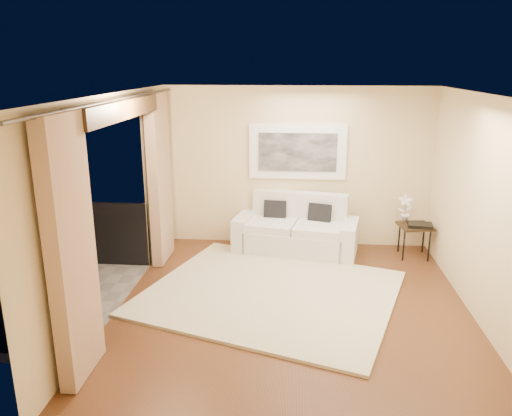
# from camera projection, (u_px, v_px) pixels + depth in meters

# --- Properties ---
(floor) EXTENTS (5.00, 5.00, 0.00)m
(floor) POSITION_uv_depth(u_px,v_px,m) (293.00, 309.00, 6.43)
(floor) COLOR #59321A
(floor) RESTS_ON ground
(room_shell) EXTENTS (5.00, 6.40, 5.00)m
(room_shell) POSITION_uv_depth(u_px,v_px,m) (117.00, 109.00, 5.90)
(room_shell) COLOR white
(room_shell) RESTS_ON ground
(balcony) EXTENTS (1.81, 2.60, 1.17)m
(balcony) POSITION_uv_depth(u_px,v_px,m) (45.00, 287.00, 6.65)
(balcony) COLOR #605B56
(balcony) RESTS_ON ground
(curtains) EXTENTS (0.16, 4.80, 2.64)m
(curtains) POSITION_uv_depth(u_px,v_px,m) (126.00, 206.00, 6.23)
(curtains) COLOR tan
(curtains) RESTS_ON ground
(artwork) EXTENTS (1.62, 0.07, 0.92)m
(artwork) POSITION_uv_depth(u_px,v_px,m) (298.00, 152.00, 8.33)
(artwork) COLOR white
(artwork) RESTS_ON room_shell
(rug) EXTENTS (3.94, 3.68, 0.04)m
(rug) POSITION_uv_depth(u_px,v_px,m) (271.00, 293.00, 6.83)
(rug) COLOR beige
(rug) RESTS_ON floor
(sofa) EXTENTS (2.11, 1.20, 0.96)m
(sofa) POSITION_uv_depth(u_px,v_px,m) (296.00, 232.00, 8.33)
(sofa) COLOR silver
(sofa) RESTS_ON floor
(side_table) EXTENTS (0.57, 0.57, 0.54)m
(side_table) POSITION_uv_depth(u_px,v_px,m) (415.00, 229.00, 8.05)
(side_table) COLOR black
(side_table) RESTS_ON floor
(tray) EXTENTS (0.41, 0.32, 0.05)m
(tray) POSITION_uv_depth(u_px,v_px,m) (420.00, 225.00, 7.95)
(tray) COLOR black
(tray) RESTS_ON side_table
(orchid) EXTENTS (0.25, 0.18, 0.46)m
(orchid) POSITION_uv_depth(u_px,v_px,m) (405.00, 208.00, 8.14)
(orchid) COLOR white
(orchid) RESTS_ON side_table
(bistro_table) EXTENTS (0.70, 0.70, 0.81)m
(bistro_table) POSITION_uv_depth(u_px,v_px,m) (55.00, 235.00, 6.99)
(bistro_table) COLOR black
(bistro_table) RESTS_ON balcony
(balcony_chair_far) EXTENTS (0.45, 0.45, 0.89)m
(balcony_chair_far) POSITION_uv_depth(u_px,v_px,m) (27.00, 253.00, 6.94)
(balcony_chair_far) COLOR black
(balcony_chair_far) RESTS_ON balcony
(balcony_chair_near) EXTENTS (0.41, 0.41, 0.91)m
(balcony_chair_near) POSITION_uv_depth(u_px,v_px,m) (26.00, 277.00, 6.12)
(balcony_chair_near) COLOR black
(balcony_chair_near) RESTS_ON balcony
(ice_bucket) EXTENTS (0.18, 0.18, 0.20)m
(ice_bucket) POSITION_uv_depth(u_px,v_px,m) (49.00, 221.00, 7.03)
(ice_bucket) COLOR silver
(ice_bucket) RESTS_ON bistro_table
(candle) EXTENTS (0.06, 0.06, 0.07)m
(candle) POSITION_uv_depth(u_px,v_px,m) (62.00, 224.00, 7.09)
(candle) COLOR red
(candle) RESTS_ON bistro_table
(vase) EXTENTS (0.04, 0.04, 0.18)m
(vase) POSITION_uv_depth(u_px,v_px,m) (42.00, 228.00, 6.74)
(vase) COLOR silver
(vase) RESTS_ON bistro_table
(glass_a) EXTENTS (0.06, 0.06, 0.12)m
(glass_a) POSITION_uv_depth(u_px,v_px,m) (62.00, 228.00, 6.84)
(glass_a) COLOR white
(glass_a) RESTS_ON bistro_table
(glass_b) EXTENTS (0.06, 0.06, 0.12)m
(glass_b) POSITION_uv_depth(u_px,v_px,m) (64.00, 226.00, 6.94)
(glass_b) COLOR silver
(glass_b) RESTS_ON bistro_table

